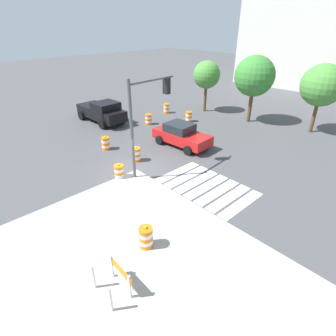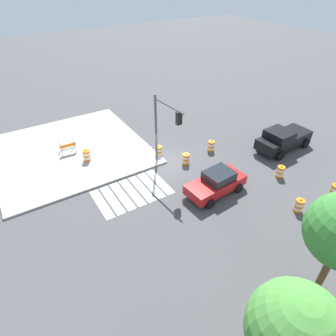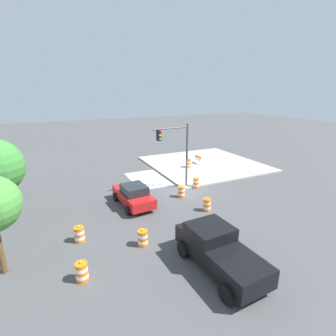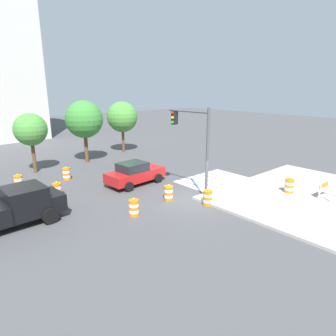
{
  "view_description": "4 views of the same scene",
  "coord_description": "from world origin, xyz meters",
  "px_view_note": "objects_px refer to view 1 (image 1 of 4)",
  "views": [
    {
      "loc": [
        11.85,
        -8.45,
        8.14
      ],
      "look_at": [
        1.87,
        0.85,
        0.69
      ],
      "focal_mm": 29.05,
      "sensor_mm": 36.0,
      "label": 1
    },
    {
      "loc": [
        10.08,
        16.21,
        13.09
      ],
      "look_at": [
        0.92,
        1.61,
        0.82
      ],
      "focal_mm": 30.86,
      "sensor_mm": 36.0,
      "label": 2
    },
    {
      "loc": [
        -17.81,
        10.02,
        8.28
      ],
      "look_at": [
        1.45,
        0.81,
        1.71
      ],
      "focal_mm": 27.03,
      "sensor_mm": 36.0,
      "label": 3
    },
    {
      "loc": [
        -12.52,
        -12.03,
        6.8
      ],
      "look_at": [
        0.68,
        3.09,
        1.26
      ],
      "focal_mm": 31.5,
      "sensor_mm": 36.0,
      "label": 4
    }
  ],
  "objects_px": {
    "construction_barricade": "(117,277)",
    "traffic_light_pole": "(147,109)",
    "pickup_truck": "(103,112)",
    "street_tree_streetside_near": "(254,76)",
    "traffic_barrel_median_far": "(189,117)",
    "street_tree_streetside_mid": "(322,86)",
    "street_tree_streetside_far": "(207,75)",
    "traffic_barrel_far_curb": "(149,119)",
    "traffic_barrel_crosswalk_end": "(119,172)",
    "traffic_barrel_median_near": "(166,108)",
    "traffic_barrel_on_sidewalk": "(146,237)",
    "traffic_barrel_lane_center": "(106,143)",
    "traffic_barrel_near_corner": "(136,154)",
    "sports_car": "(181,135)"
  },
  "relations": [
    {
      "from": "traffic_barrel_on_sidewalk",
      "to": "traffic_barrel_lane_center",
      "type": "bearing_deg",
      "value": 157.26
    },
    {
      "from": "pickup_truck",
      "to": "street_tree_streetside_mid",
      "type": "relative_size",
      "value": 0.98
    },
    {
      "from": "sports_car",
      "to": "street_tree_streetside_far",
      "type": "distance_m",
      "value": 9.43
    },
    {
      "from": "pickup_truck",
      "to": "traffic_barrel_median_near",
      "type": "xyz_separation_m",
      "value": [
        1.79,
        6.06,
        -0.52
      ]
    },
    {
      "from": "traffic_barrel_median_near",
      "to": "traffic_light_pole",
      "type": "bearing_deg",
      "value": -47.83
    },
    {
      "from": "traffic_barrel_near_corner",
      "to": "street_tree_streetside_far",
      "type": "height_order",
      "value": "street_tree_streetside_far"
    },
    {
      "from": "street_tree_streetside_mid",
      "to": "sports_car",
      "type": "bearing_deg",
      "value": -118.69
    },
    {
      "from": "traffic_barrel_near_corner",
      "to": "street_tree_streetside_far",
      "type": "relative_size",
      "value": 0.21
    },
    {
      "from": "traffic_barrel_median_near",
      "to": "traffic_barrel_far_curb",
      "type": "relative_size",
      "value": 1.0
    },
    {
      "from": "street_tree_streetside_near",
      "to": "street_tree_streetside_far",
      "type": "height_order",
      "value": "street_tree_streetside_near"
    },
    {
      "from": "traffic_barrel_near_corner",
      "to": "traffic_light_pole",
      "type": "relative_size",
      "value": 0.19
    },
    {
      "from": "pickup_truck",
      "to": "construction_barricade",
      "type": "height_order",
      "value": "pickup_truck"
    },
    {
      "from": "traffic_barrel_far_curb",
      "to": "traffic_barrel_crosswalk_end",
      "type": "bearing_deg",
      "value": -49.53
    },
    {
      "from": "pickup_truck",
      "to": "street_tree_streetside_near",
      "type": "xyz_separation_m",
      "value": [
        8.74,
        9.78,
        2.98
      ]
    },
    {
      "from": "street_tree_streetside_mid",
      "to": "traffic_barrel_median_far",
      "type": "bearing_deg",
      "value": -147.55
    },
    {
      "from": "sports_car",
      "to": "street_tree_streetside_mid",
      "type": "height_order",
      "value": "street_tree_streetside_mid"
    },
    {
      "from": "traffic_barrel_on_sidewalk",
      "to": "traffic_barrel_median_near",
      "type": "bearing_deg",
      "value": 134.74
    },
    {
      "from": "street_tree_streetside_mid",
      "to": "street_tree_streetside_far",
      "type": "relative_size",
      "value": 1.11
    },
    {
      "from": "traffic_barrel_on_sidewalk",
      "to": "traffic_light_pole",
      "type": "distance_m",
      "value": 7.15
    },
    {
      "from": "sports_car",
      "to": "pickup_truck",
      "type": "bearing_deg",
      "value": -170.13
    },
    {
      "from": "traffic_barrel_lane_center",
      "to": "construction_barricade",
      "type": "bearing_deg",
      "value": -29.7
    },
    {
      "from": "traffic_barrel_near_corner",
      "to": "traffic_light_pole",
      "type": "distance_m",
      "value": 3.87
    },
    {
      "from": "traffic_barrel_near_corner",
      "to": "traffic_barrel_on_sidewalk",
      "type": "distance_m",
      "value": 7.9
    },
    {
      "from": "street_tree_streetside_near",
      "to": "traffic_barrel_far_curb",
      "type": "bearing_deg",
      "value": -127.96
    },
    {
      "from": "construction_barricade",
      "to": "street_tree_streetside_mid",
      "type": "relative_size",
      "value": 0.24
    },
    {
      "from": "pickup_truck",
      "to": "traffic_barrel_far_curb",
      "type": "height_order",
      "value": "pickup_truck"
    },
    {
      "from": "traffic_light_pole",
      "to": "traffic_barrel_crosswalk_end",
      "type": "bearing_deg",
      "value": -104.97
    },
    {
      "from": "traffic_barrel_median_far",
      "to": "traffic_light_pole",
      "type": "height_order",
      "value": "traffic_light_pole"
    },
    {
      "from": "street_tree_streetside_near",
      "to": "construction_barricade",
      "type": "bearing_deg",
      "value": -69.91
    },
    {
      "from": "sports_car",
      "to": "traffic_barrel_on_sidewalk",
      "type": "height_order",
      "value": "sports_car"
    },
    {
      "from": "pickup_truck",
      "to": "traffic_barrel_on_sidewalk",
      "type": "relative_size",
      "value": 5.12
    },
    {
      "from": "traffic_barrel_median_far",
      "to": "traffic_barrel_far_curb",
      "type": "bearing_deg",
      "value": -121.52
    },
    {
      "from": "traffic_light_pole",
      "to": "traffic_barrel_lane_center",
      "type": "bearing_deg",
      "value": -178.31
    },
    {
      "from": "pickup_truck",
      "to": "street_tree_streetside_near",
      "type": "relative_size",
      "value": 0.92
    },
    {
      "from": "traffic_barrel_near_corner",
      "to": "traffic_barrel_lane_center",
      "type": "relative_size",
      "value": 1.0
    },
    {
      "from": "traffic_barrel_median_near",
      "to": "street_tree_streetside_mid",
      "type": "distance_m",
      "value": 13.42
    },
    {
      "from": "pickup_truck",
      "to": "street_tree_streetside_far",
      "type": "height_order",
      "value": "street_tree_streetside_far"
    },
    {
      "from": "traffic_barrel_on_sidewalk",
      "to": "sports_car",
      "type": "bearing_deg",
      "value": 126.89
    },
    {
      "from": "traffic_barrel_median_far",
      "to": "street_tree_streetside_near",
      "type": "bearing_deg",
      "value": 47.71
    },
    {
      "from": "construction_barricade",
      "to": "traffic_barrel_far_curb",
      "type": "bearing_deg",
      "value": 137.1
    },
    {
      "from": "pickup_truck",
      "to": "street_tree_streetside_far",
      "type": "relative_size",
      "value": 1.08
    },
    {
      "from": "sports_car",
      "to": "traffic_light_pole",
      "type": "bearing_deg",
      "value": -71.01
    },
    {
      "from": "traffic_barrel_median_far",
      "to": "street_tree_streetside_mid",
      "type": "relative_size",
      "value": 0.19
    },
    {
      "from": "sports_car",
      "to": "traffic_barrel_lane_center",
      "type": "relative_size",
      "value": 4.34
    },
    {
      "from": "traffic_barrel_far_curb",
      "to": "construction_barricade",
      "type": "bearing_deg",
      "value": -42.9
    },
    {
      "from": "traffic_barrel_far_curb",
      "to": "traffic_barrel_median_far",
      "type": "bearing_deg",
      "value": 58.48
    },
    {
      "from": "construction_barricade",
      "to": "traffic_light_pole",
      "type": "distance_m",
      "value": 8.92
    },
    {
      "from": "construction_barricade",
      "to": "traffic_barrel_crosswalk_end",
      "type": "bearing_deg",
      "value": 145.51
    },
    {
      "from": "construction_barricade",
      "to": "traffic_barrel_median_far",
      "type": "bearing_deg",
      "value": 125.61
    },
    {
      "from": "traffic_barrel_near_corner",
      "to": "traffic_barrel_crosswalk_end",
      "type": "height_order",
      "value": "same"
    }
  ]
}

